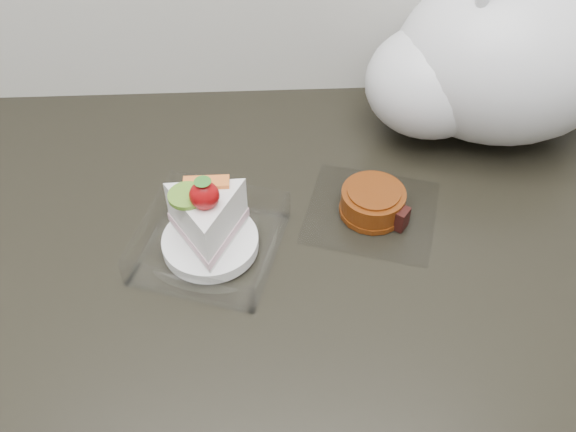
{
  "coord_description": "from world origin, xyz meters",
  "views": [
    {
      "loc": [
        0.03,
        1.1,
        1.54
      ],
      "look_at": [
        0.06,
        1.67,
        0.94
      ],
      "focal_mm": 40.0,
      "sensor_mm": 36.0,
      "label": 1
    }
  ],
  "objects": [
    {
      "name": "plastic_bag",
      "position": [
        0.37,
        1.88,
        1.02
      ],
      "size": [
        0.43,
        0.35,
        0.31
      ],
      "rotation": [
        0.0,
        0.0,
        0.33
      ],
      "color": "silver",
      "rests_on": "counter"
    },
    {
      "name": "counter",
      "position": [
        0.0,
        1.69,
        0.45
      ],
      "size": [
        2.04,
        0.64,
        0.9
      ],
      "color": "black",
      "rests_on": "ground"
    },
    {
      "name": "mooncake_wrap",
      "position": [
        0.18,
        1.71,
        0.92
      ],
      "size": [
        0.21,
        0.21,
        0.04
      ],
      "rotation": [
        0.0,
        0.0,
        -0.12
      ],
      "color": "white",
      "rests_on": "counter"
    },
    {
      "name": "cake_tray",
      "position": [
        -0.04,
        1.65,
        0.94
      ],
      "size": [
        0.21,
        0.21,
        0.13
      ],
      "rotation": [
        0.0,
        0.0,
        -0.31
      ],
      "color": "white",
      "rests_on": "counter"
    }
  ]
}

